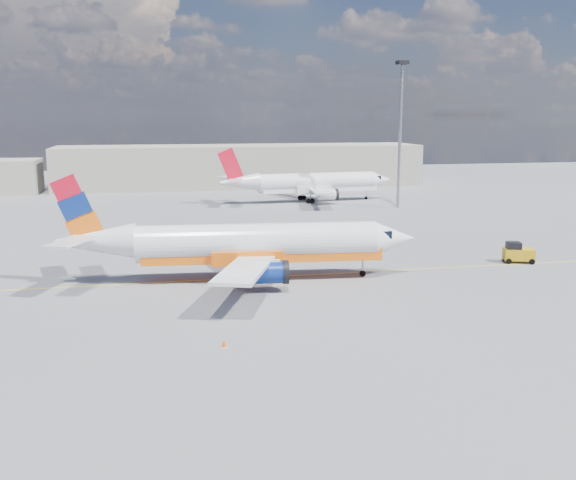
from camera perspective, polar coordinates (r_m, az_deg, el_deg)
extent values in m
plane|color=slate|center=(53.46, 1.24, -3.95)|extent=(240.00, 240.00, 0.00)
cube|color=yellow|center=(56.29, 0.55, -3.17)|extent=(70.00, 0.15, 0.01)
cube|color=#A9A191|center=(126.79, -4.20, 6.59)|extent=(70.00, 14.00, 8.00)
cylinder|color=white|center=(54.33, -2.74, -0.14)|extent=(20.38, 4.87, 3.12)
cone|color=white|center=(56.40, 9.43, 0.14)|extent=(3.93, 3.43, 3.12)
cone|color=white|center=(54.99, -16.71, -0.13)|extent=(6.66, 3.51, 2.96)
cube|color=black|center=(55.97, 8.18, 0.61)|extent=(1.74, 2.24, 0.64)
cube|color=orange|center=(54.58, -2.25, -1.22)|extent=(20.33, 4.32, 1.10)
cube|color=white|center=(60.71, -4.46, 0.23)|extent=(4.62, 11.33, 0.74)
cube|color=white|center=(48.16, -3.83, -2.62)|extent=(6.36, 11.36, 0.74)
cylinder|color=navy|center=(58.73, -2.57, -0.98)|extent=(3.44, 2.02, 1.74)
cylinder|color=navy|center=(50.71, -1.88, -2.91)|extent=(3.44, 2.02, 1.74)
cylinder|color=black|center=(58.86, -1.14, -0.94)|extent=(0.62, 1.96, 1.93)
cylinder|color=black|center=(50.85, -0.23, -2.87)|extent=(0.62, 1.96, 1.93)
cube|color=orange|center=(54.80, -18.29, 2.71)|extent=(4.31, 0.65, 5.72)
cube|color=white|center=(57.98, -17.59, 0.98)|extent=(3.00, 4.92, 0.17)
cube|color=white|center=(52.32, -18.77, -0.14)|extent=(3.65, 5.01, 0.17)
cylinder|color=gray|center=(56.15, 6.66, -2.09)|extent=(0.18, 0.18, 1.93)
cylinder|color=black|center=(56.36, 6.64, -2.97)|extent=(0.53, 0.26, 0.51)
cylinder|color=black|center=(57.01, -4.71, -2.61)|extent=(0.85, 0.42, 0.83)
cylinder|color=black|center=(52.74, -4.54, -3.73)|extent=(0.85, 0.42, 0.83)
cylinder|color=white|center=(104.28, 2.55, 5.18)|extent=(19.57, 4.73, 2.99)
cone|color=white|center=(108.62, 8.28, 5.31)|extent=(3.78, 3.30, 2.99)
cone|color=white|center=(100.74, -4.35, 5.13)|extent=(6.40, 3.39, 2.85)
cube|color=black|center=(108.06, 7.69, 5.56)|extent=(1.67, 2.15, 0.62)
cube|color=white|center=(104.54, 2.77, 4.64)|extent=(19.52, 4.20, 1.06)
cube|color=white|center=(109.76, 0.81, 5.07)|extent=(6.13, 10.91, 0.71)
cube|color=white|center=(98.16, 3.01, 4.34)|extent=(4.41, 10.88, 0.71)
cylinder|color=white|center=(108.32, 2.06, 4.54)|extent=(3.31, 1.95, 1.67)
cylinder|color=white|center=(100.91, 3.53, 4.04)|extent=(3.31, 1.95, 1.67)
cylinder|color=black|center=(108.79, 2.76, 4.56)|extent=(0.61, 1.88, 1.85)
cylinder|color=black|center=(101.41, 4.27, 4.07)|extent=(0.61, 1.88, 1.85)
cube|color=red|center=(100.22, -5.11, 6.63)|extent=(4.14, 0.64, 5.50)
cube|color=white|center=(103.15, -5.42, 5.57)|extent=(3.51, 4.81, 0.16)
cube|color=white|center=(97.66, -4.75, 5.27)|extent=(2.87, 4.72, 0.16)
cylinder|color=gray|center=(107.75, 6.97, 4.19)|extent=(0.17, 0.17, 1.85)
cylinder|color=black|center=(107.86, 6.96, 3.74)|extent=(0.51, 0.26, 0.49)
cylinder|color=black|center=(106.02, 1.25, 3.78)|extent=(0.82, 0.40, 0.79)
cylinder|color=black|center=(102.05, 1.99, 3.49)|extent=(0.82, 0.40, 0.79)
cylinder|color=black|center=(65.45, 18.74, -1.51)|extent=(0.57, 0.36, 0.53)
cylinder|color=black|center=(64.04, 19.03, -1.80)|extent=(0.57, 0.36, 0.53)
cylinder|color=black|center=(65.97, 20.55, -1.53)|extent=(0.57, 0.36, 0.53)
cylinder|color=black|center=(64.56, 20.87, -1.82)|extent=(0.57, 0.36, 0.53)
cube|color=gold|center=(64.89, 19.83, -1.20)|extent=(3.09, 2.26, 1.07)
cube|color=black|center=(64.59, 19.42, -0.46)|extent=(1.61, 1.61, 0.64)
cube|color=white|center=(39.58, -5.68, -9.45)|extent=(0.37, 0.37, 0.04)
cone|color=#E05408|center=(39.49, -5.69, -9.10)|extent=(0.31, 0.31, 0.48)
cylinder|color=gray|center=(98.15, 9.92, 8.96)|extent=(0.46, 0.46, 21.02)
cube|color=black|center=(98.38, 10.13, 15.27)|extent=(1.58, 1.58, 0.53)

